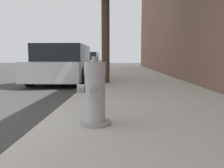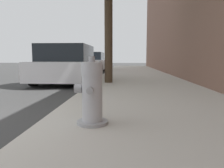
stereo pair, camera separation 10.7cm
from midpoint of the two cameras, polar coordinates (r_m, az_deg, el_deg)
name	(u,v)px [view 1 (the left image)]	position (r m, az deg, el deg)	size (l,w,h in m)	color
sidewalk_slab	(177,135)	(2.56, 15.34, -12.82)	(3.19, 40.00, 0.15)	#B7B2A8
fire_hydrant	(95,94)	(2.56, -5.71, -2.71)	(0.39, 0.38, 0.79)	#97979C
parked_car_near	(64,65)	(8.53, -12.73, 4.93)	(1.88, 4.14, 1.41)	silver
parked_car_mid	(87,63)	(14.50, -6.87, 5.58)	(1.71, 3.85, 1.30)	#B7B7BC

